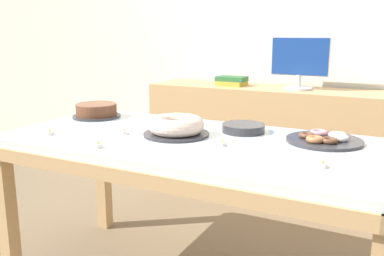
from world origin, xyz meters
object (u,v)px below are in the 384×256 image
at_px(plate_stack, 243,128).
at_px(tealight_left_edge, 222,144).
at_px(cake_chocolate_round, 96,111).
at_px(tealight_near_cakes, 50,133).
at_px(cake_golden_bundt, 176,126).
at_px(pastry_platter, 324,139).
at_px(computer_monitor, 300,63).
at_px(tealight_centre, 323,165).
at_px(book_stack, 232,81).
at_px(tealight_right_edge, 125,132).
at_px(tealight_near_front, 98,145).

relative_size(plate_stack, tealight_left_edge, 5.25).
bearing_deg(plate_stack, cake_chocolate_round, -177.86).
xyz_separation_m(tealight_left_edge, tealight_near_cakes, (-0.81, -0.19, 0.00)).
xyz_separation_m(cake_golden_bundt, pastry_platter, (0.65, 0.19, -0.03)).
distance_m(cake_chocolate_round, cake_golden_bundt, 0.65).
relative_size(computer_monitor, tealight_centre, 10.60).
height_order(cake_golden_bundt, pastry_platter, cake_golden_bundt).
distance_m(book_stack, cake_chocolate_round, 1.25).
xyz_separation_m(book_stack, plate_stack, (0.53, -1.16, -0.09)).
height_order(tealight_right_edge, tealight_left_edge, same).
distance_m(tealight_centre, tealight_near_front, 0.91).
xyz_separation_m(cake_chocolate_round, tealight_near_cakes, (0.08, -0.44, -0.03)).
bearing_deg(plate_stack, pastry_platter, -3.25).
xyz_separation_m(tealight_right_edge, tealight_centre, (0.94, -0.10, 0.00)).
relative_size(cake_golden_bundt, tealight_left_edge, 7.81).
distance_m(tealight_left_edge, tealight_near_front, 0.53).
xyz_separation_m(pastry_platter, tealight_near_front, (-0.84, -0.53, -0.00)).
relative_size(tealight_left_edge, tealight_near_cakes, 1.00).
bearing_deg(computer_monitor, tealight_near_front, -104.26).
height_order(book_stack, tealight_left_edge, book_stack).
bearing_deg(tealight_near_cakes, cake_chocolate_round, 100.29).
bearing_deg(pastry_platter, cake_chocolate_round, -179.51).
bearing_deg(tealight_left_edge, tealight_centre, -14.38).
height_order(tealight_left_edge, tealight_near_front, same).
height_order(tealight_left_edge, tealight_centre, same).
height_order(cake_chocolate_round, tealight_near_front, cake_chocolate_round).
height_order(cake_chocolate_round, pastry_platter, cake_chocolate_round).
relative_size(book_stack, tealight_right_edge, 5.58).
height_order(book_stack, cake_golden_bundt, book_stack).
bearing_deg(cake_golden_bundt, cake_chocolate_round, 164.17).
relative_size(book_stack, tealight_centre, 5.58).
height_order(plate_stack, tealight_right_edge, plate_stack).
height_order(pastry_platter, tealight_right_edge, pastry_platter).
relative_size(pastry_platter, tealight_near_front, 8.38).
xyz_separation_m(tealight_centre, tealight_near_front, (-0.90, -0.15, 0.00)).
distance_m(computer_monitor, tealight_near_front, 1.79).
distance_m(tealight_near_cakes, tealight_centre, 1.26).
bearing_deg(pastry_platter, tealight_near_front, -147.57).
bearing_deg(tealight_centre, plate_stack, 138.61).
xyz_separation_m(plate_stack, tealight_near_front, (-0.45, -0.55, -0.01)).
bearing_deg(plate_stack, tealight_left_edge, -87.87).
height_order(book_stack, tealight_right_edge, book_stack).
xyz_separation_m(computer_monitor, tealight_near_cakes, (-0.79, -1.64, -0.25)).
distance_m(cake_chocolate_round, tealight_near_front, 0.68).
relative_size(pastry_platter, tealight_left_edge, 8.38).
relative_size(tealight_right_edge, tealight_near_cakes, 1.00).
bearing_deg(tealight_left_edge, cake_golden_bundt, 164.16).
distance_m(cake_chocolate_round, tealight_right_edge, 0.48).
bearing_deg(tealight_centre, computer_monitor, 106.57).
bearing_deg(book_stack, tealight_near_cakes, -99.44).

